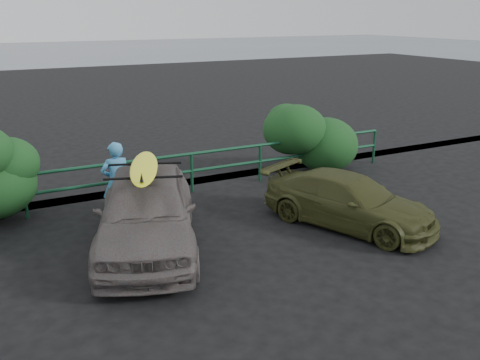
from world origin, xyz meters
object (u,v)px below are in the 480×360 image
Objects in this scene: surfboard at (144,167)px; guardrail at (154,178)px; olive_vehicle at (349,201)px; sedan at (146,211)px; man at (117,182)px.

guardrail is at bearing 88.41° from surfboard.
guardrail is 3.67× the size of olive_vehicle.
guardrail is 4.81m from olive_vehicle.
sedan is at bearing 145.00° from olive_vehicle.
man is at bearing 125.74° from olive_vehicle.
sedan is at bearing -111.54° from guardrail.
man reaches higher than olive_vehicle.
olive_vehicle is 2.15× the size of man.
surfboard is (0.11, -1.72, 0.75)m from man.
man reaches higher than sedan.
man is (-4.31, 2.60, 0.34)m from olive_vehicle.
sedan is 1.87× the size of surfboard.
guardrail is 3.20m from surfboard.
guardrail is at bearing 107.04° from olive_vehicle.
sedan is 0.86m from surfboard.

